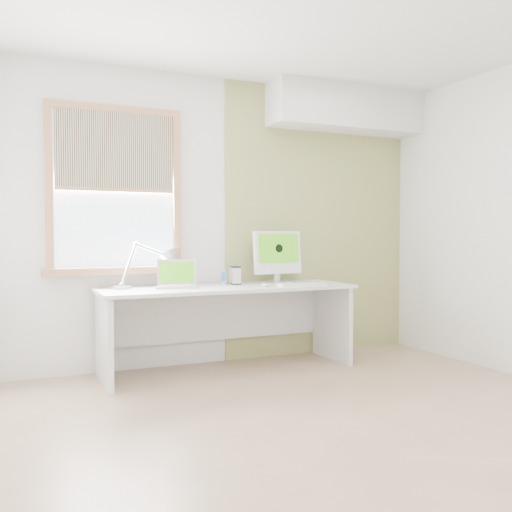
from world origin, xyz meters
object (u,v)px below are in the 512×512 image
desk_lamp (163,263)px  imac (277,254)px  laptop (177,281)px  external_drive (235,275)px  desk (225,308)px

desk_lamp → imac: (1.07, -0.06, 0.07)m
desk_lamp → imac: imac is taller
laptop → external_drive: 0.56m
desk → external_drive: bearing=32.5°
laptop → imac: bearing=5.6°
desk_lamp → external_drive: bearing=-8.1°
external_drive → imac: size_ratio=0.33×
external_drive → imac: imac is taller
external_drive → laptop: bearing=-173.2°
desk_lamp → external_drive: 0.65m
laptop → desk_lamp: bearing=115.5°
desk → external_drive: external_drive is taller
external_drive → desk_lamp: bearing=171.9°
laptop → external_drive: bearing=6.8°
imac → laptop: bearing=-174.4°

